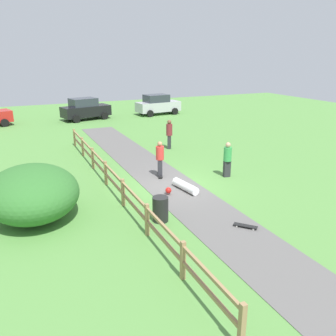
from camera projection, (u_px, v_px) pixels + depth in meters
name	position (u px, v px, depth m)	size (l,w,h in m)	color
ground_plane	(170.00, 185.00, 15.89)	(60.00, 60.00, 0.00)	#568E42
asphalt_path	(170.00, 185.00, 15.89)	(2.40, 28.00, 0.02)	#605E5B
wooden_fence	(114.00, 179.00, 14.67)	(0.12, 18.12, 1.10)	#997A51
bush_large	(32.00, 193.00, 12.50)	(3.23, 3.87, 1.90)	#33702D
trash_bin	(160.00, 209.00, 12.38)	(0.56, 0.56, 0.90)	black
skater_riding	(160.00, 157.00, 16.68)	(0.48, 0.82, 1.72)	black
skater_fallen	(184.00, 187.00, 15.17)	(1.28, 1.54, 0.36)	white
skateboard_loose	(245.00, 226.00, 11.96)	(0.68, 0.73, 0.08)	black
bystander_green	(227.00, 158.00, 16.73)	(0.42, 0.42, 1.69)	#2D2D33
bystander_maroon	(169.00, 133.00, 21.73)	(0.52, 0.52, 1.80)	#2D2D33
parked_car_black	(85.00, 109.00, 31.37)	(4.48, 2.73, 1.92)	black
parked_car_silver	(158.00, 105.00, 34.10)	(4.35, 2.34, 1.92)	#B7B7BC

